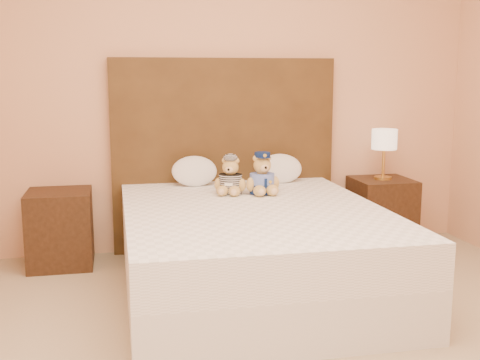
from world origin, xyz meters
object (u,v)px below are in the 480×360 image
Objects in this scene: lamp at (384,142)px; teddy_police at (262,173)px; nightstand_right at (381,212)px; teddy_prisoner at (230,176)px; nightstand_left at (60,229)px; pillow_left at (194,170)px; pillow_right at (281,167)px; bed at (253,249)px.

lamp reaches higher than teddy_police.
teddy_prisoner is (-1.31, -0.35, 0.41)m from nightstand_right.
nightstand_left is 1.89× the size of teddy_police.
pillow_left is (0.99, 0.03, 0.40)m from nightstand_left.
pillow_right is (0.47, 0.38, -0.01)m from teddy_prisoner.
lamp is 1.52× the size of teddy_prisoner.
lamp is (2.50, 0.00, 0.57)m from nightstand_left.
pillow_right is at bearing 54.12° from teddy_police.
nightstand_left is 1.06m from pillow_left.
lamp reaches higher than pillow_left.
pillow_left reaches higher than nightstand_right.
nightstand_left is at bearing -174.90° from teddy_prisoner.
nightstand_right is (1.25, 0.80, -0.00)m from bed.
nightstand_left is 1.52m from teddy_police.
bed is 0.96m from pillow_left.
bed is 1.48m from nightstand_right.
teddy_prisoner is at bearing -140.97° from pillow_right.
nightstand_left is 1.63× the size of pillow_right.
lamp is at bearing 14.75° from teddy_police.
lamp reaches higher than nightstand_right.
lamp is (-0.00, 0.00, 0.57)m from nightstand_right.
teddy_police is 0.22m from teddy_prisoner.
teddy_prisoner is at bearing -165.02° from nightstand_right.
teddy_police reaches higher than nightstand_right.
teddy_prisoner is (-0.22, 0.04, -0.01)m from teddy_police.
pillow_right is (-0.84, 0.03, -0.18)m from lamp.
pillow_right is at bearing 60.56° from teddy_prisoner.
bed is at bearing -116.24° from pillow_right.
bed is 7.62× the size of teddy_prisoner.
bed is 1.48m from nightstand_left.
bed and nightstand_left have the same top height.
bed is 1.59m from lamp.
pillow_left is 0.67m from pillow_right.
nightstand_right is at bearing 0.00° from lamp.
lamp is 1.37m from teddy_prisoner.
teddy_police is 0.86× the size of pillow_right.
teddy_police is at bearing 69.01° from bed.
teddy_police reaches higher than teddy_prisoner.
lamp is 1.17m from teddy_police.
teddy_prisoner is at bearing 164.19° from teddy_police.
nightstand_left is at bearing -178.96° from pillow_right.
teddy_prisoner is 0.43m from pillow_left.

